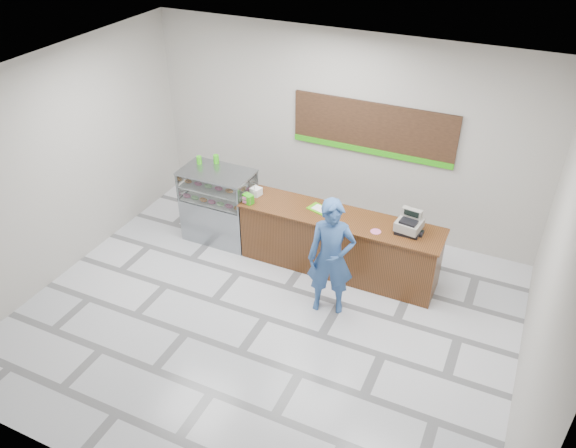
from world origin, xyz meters
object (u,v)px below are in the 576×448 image
at_px(sales_counter, 339,244).
at_px(serving_tray, 319,209).
at_px(cash_register, 409,224).
at_px(customer, 331,258).
at_px(display_case, 219,205).

distance_m(sales_counter, serving_tray, 0.65).
distance_m(cash_register, customer, 1.32).
bearing_deg(sales_counter, customer, -77.11).
bearing_deg(cash_register, display_case, -171.85).
bearing_deg(display_case, customer, -20.91).
distance_m(sales_counter, display_case, 2.23).
distance_m(cash_register, serving_tray, 1.45).
bearing_deg(cash_register, serving_tray, -173.25).
bearing_deg(display_case, sales_counter, 0.01).
bearing_deg(display_case, serving_tray, 2.02).
relative_size(sales_counter, cash_register, 7.90).
distance_m(display_case, cash_register, 3.32).
relative_size(cash_register, serving_tray, 1.05).
bearing_deg(customer, cash_register, 32.12).
relative_size(sales_counter, display_case, 2.45).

